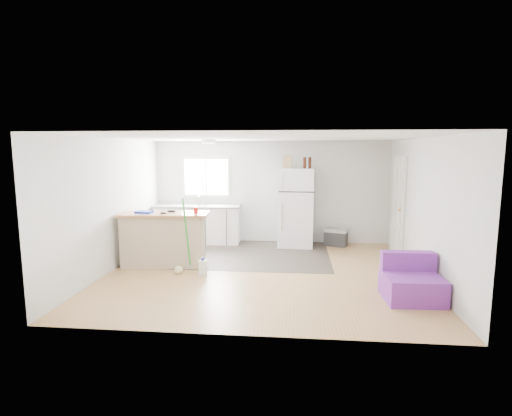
% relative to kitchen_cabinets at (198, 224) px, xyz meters
% --- Properties ---
extents(room, '(5.51, 5.01, 2.41)m').
position_rel_kitchen_cabinets_xyz_m(room, '(1.71, -2.19, 0.74)').
color(room, '#AD7A48').
rests_on(room, ground).
extents(vinyl_zone, '(4.05, 2.50, 0.00)m').
position_rel_kitchen_cabinets_xyz_m(vinyl_zone, '(0.98, -0.94, -0.46)').
color(vinyl_zone, '#302A24').
rests_on(vinyl_zone, floor).
extents(window, '(1.18, 0.06, 0.98)m').
position_rel_kitchen_cabinets_xyz_m(window, '(0.16, 0.30, 1.09)').
color(window, white).
rests_on(window, back_wall).
extents(interior_door, '(0.11, 0.92, 2.10)m').
position_rel_kitchen_cabinets_xyz_m(interior_door, '(4.43, -0.64, 0.56)').
color(interior_door, white).
rests_on(interior_door, right_wall).
extents(ceiling_fixture, '(0.30, 0.30, 0.07)m').
position_rel_kitchen_cabinets_xyz_m(ceiling_fixture, '(0.51, -0.99, 1.90)').
color(ceiling_fixture, white).
rests_on(ceiling_fixture, ceiling).
extents(kitchen_cabinets, '(2.05, 0.72, 1.18)m').
position_rel_kitchen_cabinets_xyz_m(kitchen_cabinets, '(0.00, 0.00, 0.00)').
color(kitchen_cabinets, white).
rests_on(kitchen_cabinets, floor).
extents(peninsula, '(1.71, 0.79, 1.02)m').
position_rel_kitchen_cabinets_xyz_m(peninsula, '(-0.20, -1.92, 0.06)').
color(peninsula, '#C5AD8E').
rests_on(peninsula, floor).
extents(refrigerator, '(0.82, 0.79, 1.78)m').
position_rel_kitchen_cabinets_xyz_m(refrigerator, '(2.31, -0.07, 0.43)').
color(refrigerator, white).
rests_on(refrigerator, floor).
extents(cooler, '(0.60, 0.50, 0.39)m').
position_rel_kitchen_cabinets_xyz_m(cooler, '(3.24, 0.01, -0.26)').
color(cooler, '#2B2B2D').
rests_on(cooler, floor).
extents(purple_seat, '(0.83, 0.78, 0.66)m').
position_rel_kitchen_cabinets_xyz_m(purple_seat, '(4.01, -3.27, -0.22)').
color(purple_seat, purple).
rests_on(purple_seat, floor).
extents(cleaner_jug, '(0.16, 0.12, 0.32)m').
position_rel_kitchen_cabinets_xyz_m(cleaner_jug, '(0.68, -2.46, -0.32)').
color(cleaner_jug, white).
rests_on(cleaner_jug, floor).
extents(mop, '(0.23, 0.39, 1.38)m').
position_rel_kitchen_cabinets_xyz_m(mop, '(0.26, -2.37, -0.23)').
color(mop, green).
rests_on(mop, floor).
extents(red_cup, '(0.09, 0.09, 0.12)m').
position_rel_kitchen_cabinets_xyz_m(red_cup, '(0.44, -1.91, 0.62)').
color(red_cup, red).
rests_on(red_cup, peninsula).
extents(blue_tray, '(0.32, 0.25, 0.04)m').
position_rel_kitchen_cabinets_xyz_m(blue_tray, '(-0.54, -1.95, 0.58)').
color(blue_tray, '#1428C3').
rests_on(blue_tray, peninsula).
extents(tool_a, '(0.14, 0.06, 0.03)m').
position_rel_kitchen_cabinets_xyz_m(tool_a, '(-0.06, -1.79, 0.57)').
color(tool_a, black).
rests_on(tool_a, peninsula).
extents(tool_b, '(0.10, 0.05, 0.03)m').
position_rel_kitchen_cabinets_xyz_m(tool_b, '(-0.15, -2.02, 0.57)').
color(tool_b, black).
rests_on(tool_b, peninsula).
extents(cardboard_box, '(0.21, 0.12, 0.30)m').
position_rel_kitchen_cabinets_xyz_m(cardboard_box, '(2.10, -0.10, 1.47)').
color(cardboard_box, tan).
rests_on(cardboard_box, refrigerator).
extents(bottle_left, '(0.08, 0.08, 0.25)m').
position_rel_kitchen_cabinets_xyz_m(bottle_left, '(2.49, -0.19, 1.45)').
color(bottle_left, '#351409').
rests_on(bottle_left, refrigerator).
extents(bottle_right, '(0.08, 0.08, 0.25)m').
position_rel_kitchen_cabinets_xyz_m(bottle_right, '(2.60, -0.13, 1.45)').
color(bottle_right, '#351409').
rests_on(bottle_right, refrigerator).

